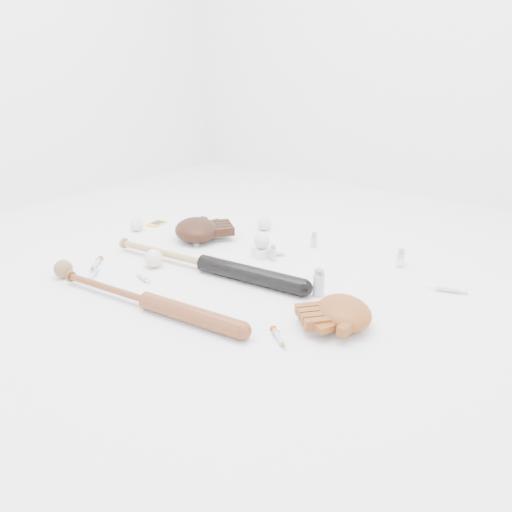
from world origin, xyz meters
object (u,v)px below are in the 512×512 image
Objects in this scene: bat_dark at (204,263)px; glove_dark at (196,230)px; bat_wood at (147,300)px; pedestal at (262,253)px.

glove_dark is at bearing 131.72° from bat_dark.
pedestal is (0.04, 0.60, -0.01)m from bat_wood.
bat_dark reaches higher than bat_wood.
bat_dark is at bearing 93.09° from bat_wood.
pedestal is at bearing 40.68° from glove_dark.
pedestal is (0.10, 0.25, -0.01)m from bat_dark.
pedestal is at bearing 80.10° from bat_wood.
bat_wood is 2.88× the size of glove_dark.
glove_dark reaches higher than pedestal.
bat_dark is 1.14× the size of bat_wood.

